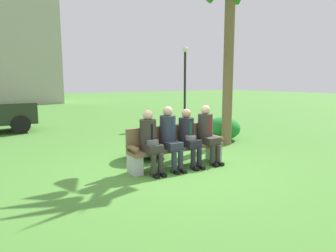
{
  "coord_description": "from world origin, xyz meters",
  "views": [
    {
      "loc": [
        -3.39,
        -5.21,
        1.88
      ],
      "look_at": [
        0.17,
        0.58,
        0.85
      ],
      "focal_mm": 32.24,
      "sensor_mm": 36.0,
      "label": 1
    }
  ],
  "objects_px": {
    "seated_man_rightmost": "(207,131)",
    "palm_tree_tall": "(230,6)",
    "seated_man_centerleft": "(170,134)",
    "shrub_near_bench": "(223,128)",
    "seated_man_centerright": "(189,134)",
    "street_lamp": "(185,76)",
    "seated_man_leftmost": "(150,138)",
    "shrub_mid_lawn": "(149,143)",
    "park_bench": "(176,147)"
  },
  "relations": [
    {
      "from": "seated_man_rightmost",
      "to": "palm_tree_tall",
      "type": "distance_m",
      "value": 3.85
    },
    {
      "from": "seated_man_centerleft",
      "to": "shrub_near_bench",
      "type": "xyz_separation_m",
      "value": [
        3.13,
        1.84,
        -0.39
      ]
    },
    {
      "from": "seated_man_centerright",
      "to": "street_lamp",
      "type": "bearing_deg",
      "value": 55.96
    },
    {
      "from": "seated_man_leftmost",
      "to": "seated_man_centerright",
      "type": "height_order",
      "value": "seated_man_leftmost"
    },
    {
      "from": "seated_man_centerleft",
      "to": "shrub_mid_lawn",
      "type": "relative_size",
      "value": 1.14
    },
    {
      "from": "seated_man_centerright",
      "to": "shrub_mid_lawn",
      "type": "distance_m",
      "value": 1.2
    },
    {
      "from": "shrub_mid_lawn",
      "to": "street_lamp",
      "type": "bearing_deg",
      "value": 47.3
    },
    {
      "from": "park_bench",
      "to": "seated_man_centerright",
      "type": "xyz_separation_m",
      "value": [
        0.24,
        -0.14,
        0.27
      ]
    },
    {
      "from": "shrub_near_bench",
      "to": "seated_man_rightmost",
      "type": "bearing_deg",
      "value": -139.02
    },
    {
      "from": "shrub_near_bench",
      "to": "shrub_mid_lawn",
      "type": "height_order",
      "value": "shrub_mid_lawn"
    },
    {
      "from": "seated_man_centerright",
      "to": "shrub_near_bench",
      "type": "height_order",
      "value": "seated_man_centerright"
    },
    {
      "from": "seated_man_centerleft",
      "to": "shrub_mid_lawn",
      "type": "bearing_deg",
      "value": 85.69
    },
    {
      "from": "seated_man_centerright",
      "to": "shrub_mid_lawn",
      "type": "height_order",
      "value": "seated_man_centerright"
    },
    {
      "from": "seated_man_centerleft",
      "to": "seated_man_rightmost",
      "type": "height_order",
      "value": "seated_man_centerleft"
    },
    {
      "from": "palm_tree_tall",
      "to": "seated_man_centerleft",
      "type": "bearing_deg",
      "value": -155.63
    },
    {
      "from": "seated_man_rightmost",
      "to": "shrub_near_bench",
      "type": "distance_m",
      "value": 2.83
    },
    {
      "from": "park_bench",
      "to": "seated_man_rightmost",
      "type": "xyz_separation_m",
      "value": [
        0.77,
        -0.13,
        0.3
      ]
    },
    {
      "from": "seated_man_centerleft",
      "to": "seated_man_centerright",
      "type": "xyz_separation_m",
      "value": [
        0.48,
        -0.01,
        -0.04
      ]
    },
    {
      "from": "park_bench",
      "to": "seated_man_centerright",
      "type": "relative_size",
      "value": 1.79
    },
    {
      "from": "seated_man_centerright",
      "to": "palm_tree_tall",
      "type": "relative_size",
      "value": 0.23
    },
    {
      "from": "seated_man_centerright",
      "to": "street_lamp",
      "type": "distance_m",
      "value": 6.95
    },
    {
      "from": "palm_tree_tall",
      "to": "street_lamp",
      "type": "bearing_deg",
      "value": 70.7
    },
    {
      "from": "seated_man_rightmost",
      "to": "palm_tree_tall",
      "type": "bearing_deg",
      "value": 35.69
    },
    {
      "from": "seated_man_leftmost",
      "to": "seated_man_centerright",
      "type": "relative_size",
      "value": 1.02
    },
    {
      "from": "seated_man_centerleft",
      "to": "seated_man_rightmost",
      "type": "xyz_separation_m",
      "value": [
        1.02,
        -0.0,
        -0.01
      ]
    },
    {
      "from": "palm_tree_tall",
      "to": "street_lamp",
      "type": "xyz_separation_m",
      "value": [
        1.54,
        4.39,
        -1.87
      ]
    },
    {
      "from": "seated_man_leftmost",
      "to": "palm_tree_tall",
      "type": "xyz_separation_m",
      "value": [
        3.24,
        1.26,
        3.21
      ]
    },
    {
      "from": "seated_man_leftmost",
      "to": "shrub_mid_lawn",
      "type": "distance_m",
      "value": 1.26
    },
    {
      "from": "palm_tree_tall",
      "to": "park_bench",
      "type": "bearing_deg",
      "value": -155.92
    },
    {
      "from": "shrub_near_bench",
      "to": "street_lamp",
      "type": "distance_m",
      "value": 4.32
    },
    {
      "from": "seated_man_centerleft",
      "to": "seated_man_centerright",
      "type": "bearing_deg",
      "value": -1.62
    },
    {
      "from": "seated_man_centerleft",
      "to": "shrub_near_bench",
      "type": "distance_m",
      "value": 3.65
    },
    {
      "from": "seated_man_rightmost",
      "to": "seated_man_centerright",
      "type": "bearing_deg",
      "value": -178.79
    },
    {
      "from": "seated_man_centerleft",
      "to": "palm_tree_tall",
      "type": "relative_size",
      "value": 0.25
    },
    {
      "from": "seated_man_leftmost",
      "to": "seated_man_centerright",
      "type": "distance_m",
      "value": 0.96
    },
    {
      "from": "seated_man_leftmost",
      "to": "shrub_near_bench",
      "type": "xyz_separation_m",
      "value": [
        3.61,
        1.85,
        -0.36
      ]
    },
    {
      "from": "seated_man_centerleft",
      "to": "shrub_near_bench",
      "type": "bearing_deg",
      "value": 30.37
    },
    {
      "from": "seated_man_rightmost",
      "to": "park_bench",
      "type": "bearing_deg",
      "value": 170.67
    },
    {
      "from": "seated_man_centerleft",
      "to": "seated_man_rightmost",
      "type": "bearing_deg",
      "value": -0.13
    },
    {
      "from": "seated_man_rightmost",
      "to": "palm_tree_tall",
      "type": "height_order",
      "value": "palm_tree_tall"
    },
    {
      "from": "seated_man_centerleft",
      "to": "park_bench",
      "type": "bearing_deg",
      "value": 27.3
    },
    {
      "from": "seated_man_leftmost",
      "to": "shrub_near_bench",
      "type": "height_order",
      "value": "seated_man_leftmost"
    },
    {
      "from": "park_bench",
      "to": "street_lamp",
      "type": "distance_m",
      "value": 7.03
    },
    {
      "from": "shrub_near_bench",
      "to": "shrub_mid_lawn",
      "type": "bearing_deg",
      "value": -165.85
    },
    {
      "from": "seated_man_centerright",
      "to": "palm_tree_tall",
      "type": "height_order",
      "value": "palm_tree_tall"
    },
    {
      "from": "street_lamp",
      "to": "seated_man_centerright",
      "type": "bearing_deg",
      "value": -124.04
    },
    {
      "from": "seated_man_centerright",
      "to": "shrub_mid_lawn",
      "type": "xyz_separation_m",
      "value": [
        -0.4,
        1.08,
        -0.34
      ]
    },
    {
      "from": "seated_man_leftmost",
      "to": "seated_man_rightmost",
      "type": "relative_size",
      "value": 0.98
    },
    {
      "from": "shrub_near_bench",
      "to": "seated_man_centerleft",
      "type": "bearing_deg",
      "value": -149.63
    },
    {
      "from": "seated_man_centerright",
      "to": "park_bench",
      "type": "bearing_deg",
      "value": 149.86
    }
  ]
}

